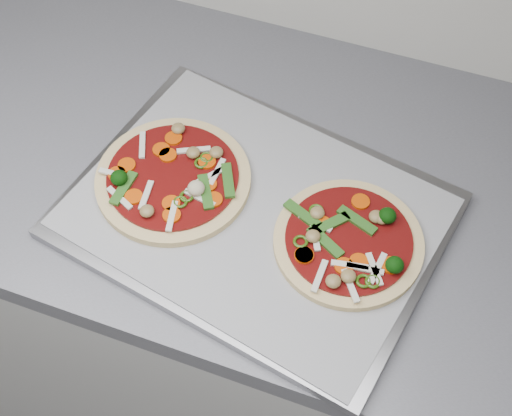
% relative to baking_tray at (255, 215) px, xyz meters
% --- Properties ---
extents(baking_tray, '(0.55, 0.45, 0.02)m').
position_rel_baking_tray_xyz_m(baking_tray, '(0.00, 0.00, 0.00)').
color(baking_tray, gray).
rests_on(baking_tray, countertop).
extents(parchment, '(0.53, 0.43, 0.00)m').
position_rel_baking_tray_xyz_m(parchment, '(0.00, 0.00, 0.01)').
color(parchment, '#95959A').
rests_on(parchment, baking_tray).
extents(pizza_left, '(0.29, 0.29, 0.04)m').
position_rel_baking_tray_xyz_m(pizza_left, '(-0.12, 0.01, 0.02)').
color(pizza_left, '#EAC98A').
rests_on(pizza_left, parchment).
extents(pizza_right, '(0.22, 0.22, 0.03)m').
position_rel_baking_tray_xyz_m(pizza_right, '(0.13, -0.01, 0.02)').
color(pizza_right, '#EAC98A').
rests_on(pizza_right, parchment).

